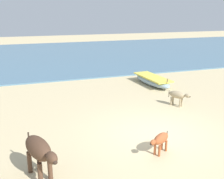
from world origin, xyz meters
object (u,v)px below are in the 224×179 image
(cow_adult_dark, at_px, (39,150))
(calf_far_dun, at_px, (178,95))
(calf_near_rust, at_px, (160,140))
(fishing_boat_0, at_px, (152,80))

(cow_adult_dark, relative_size, calf_far_dun, 1.64)
(calf_near_rust, xyz_separation_m, calf_far_dun, (2.75, 3.44, 0.04))
(fishing_boat_0, height_order, calf_near_rust, fishing_boat_0)
(fishing_boat_0, relative_size, calf_far_dun, 3.32)
(calf_far_dun, bearing_deg, calf_near_rust, -68.00)
(cow_adult_dark, distance_m, calf_far_dun, 7.11)
(fishing_boat_0, xyz_separation_m, calf_far_dun, (-0.63, -3.57, 0.22))
(fishing_boat_0, relative_size, cow_adult_dark, 2.02)
(calf_near_rust, bearing_deg, calf_far_dun, -159.65)
(cow_adult_dark, bearing_deg, fishing_boat_0, 118.15)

